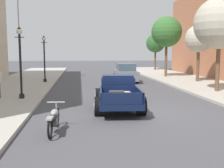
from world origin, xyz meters
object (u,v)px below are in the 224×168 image
object	(u,v)px
car_background_grey	(126,73)
street_tree_second	(199,39)
hotrod_truck_navy	(118,92)
flagpole	(21,18)
street_tree_third	(167,32)
street_tree_farthest	(155,43)
motorcycle_parked	(54,119)
street_tree_nearest	(220,24)
street_lamp_near	(20,57)
street_lamp_far	(44,55)

from	to	relation	value
car_background_grey	street_tree_second	world-z (taller)	street_tree_second
car_background_grey	street_tree_second	bearing A→B (deg)	-15.79
street_tree_second	hotrod_truck_navy	bearing A→B (deg)	-130.91
flagpole	street_tree_third	size ratio (longest dim) A/B	1.51
street_tree_third	street_tree_farthest	world-z (taller)	street_tree_third
motorcycle_parked	street_tree_nearest	world-z (taller)	street_tree_nearest
car_background_grey	street_tree_third	xyz separation A→B (m)	(4.74, 3.17, 3.89)
flagpole	street_tree_third	bearing A→B (deg)	2.53
motorcycle_parked	car_background_grey	xyz separation A→B (m)	(4.95, 14.94, 0.33)
flagpole	street_tree_third	xyz separation A→B (m)	(14.16, 0.63, -1.11)
car_background_grey	street_tree_second	distance (m)	6.90
car_background_grey	flagpole	world-z (taller)	flagpole
motorcycle_parked	street_tree_nearest	bearing A→B (deg)	37.80
street_tree_third	street_lamp_near	bearing A→B (deg)	-134.91
street_lamp_near	street_tree_nearest	xyz separation A→B (m)	(11.97, 1.41, 2.05)
motorcycle_parked	street_tree_second	size ratio (longest dim) A/B	0.44
street_lamp_near	street_tree_third	size ratio (longest dim) A/B	0.63
flagpole	motorcycle_parked	bearing A→B (deg)	-75.65
flagpole	street_lamp_near	bearing A→B (deg)	-79.11
street_tree_nearest	street_lamp_far	bearing A→B (deg)	150.05
street_tree_second	street_tree_third	size ratio (longest dim) A/B	0.79
hotrod_truck_navy	motorcycle_parked	xyz separation A→B (m)	(-2.66, -3.70, -0.31)
hotrod_truck_navy	flagpole	bearing A→B (deg)	117.36
car_background_grey	flagpole	xyz separation A→B (m)	(-9.42, 2.55, 5.00)
street_lamp_far	street_tree_second	distance (m)	13.10
hotrod_truck_navy	street_tree_nearest	size ratio (longest dim) A/B	0.85
hotrod_truck_navy	flagpole	world-z (taller)	flagpole
car_background_grey	street_tree_third	distance (m)	6.90
street_lamp_far	flagpole	size ratio (longest dim) A/B	0.42
street_tree_nearest	street_tree_second	xyz separation A→B (m)	(1.25, 5.73, -0.69)
street_tree_second	street_tree_farthest	world-z (taller)	street_tree_farthest
car_background_grey	street_lamp_near	size ratio (longest dim) A/B	1.12
street_tree_second	street_tree_farthest	bearing A→B (deg)	87.86
street_tree_nearest	flagpole	bearing A→B (deg)	144.85
street_lamp_near	street_tree_nearest	distance (m)	12.23
street_lamp_near	street_tree_second	xyz separation A→B (m)	(13.22, 7.14, 1.36)
flagpole	street_tree_nearest	xyz separation A→B (m)	(14.16, -9.97, -1.33)
motorcycle_parked	street_tree_farthest	xyz separation A→B (m)	(11.51, 28.60, 3.40)
hotrod_truck_navy	motorcycle_parked	distance (m)	4.57
motorcycle_parked	street_tree_third	distance (m)	20.97
street_tree_nearest	street_tree_farthest	distance (m)	21.17
street_lamp_near	street_tree_farthest	size ratio (longest dim) A/B	0.77
car_background_grey	street_lamp_far	distance (m)	7.22
street_lamp_far	street_tree_third	xyz separation A→B (m)	(11.74, 3.83, 2.27)
street_tree_nearest	street_tree_third	xyz separation A→B (m)	(-0.00, 10.60, 0.22)
motorcycle_parked	flagpole	xyz separation A→B (m)	(-4.47, 17.49, 5.33)
flagpole	street_tree_nearest	size ratio (longest dim) A/B	1.54
street_tree_third	street_tree_farthest	xyz separation A→B (m)	(1.82, 10.48, -0.82)
street_lamp_near	flagpole	world-z (taller)	flagpole
street_tree_second	street_tree_nearest	bearing A→B (deg)	-102.31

